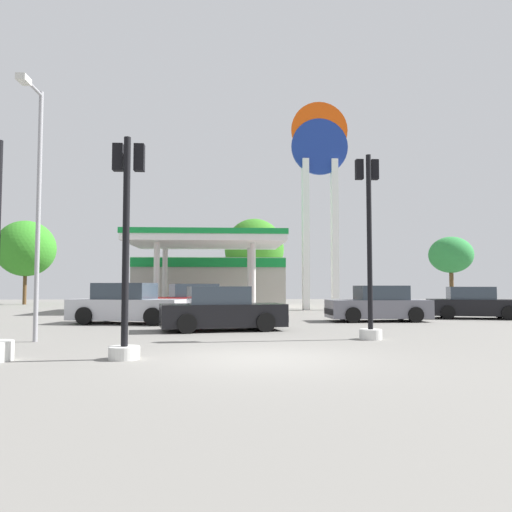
{
  "coord_description": "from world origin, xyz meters",
  "views": [
    {
      "loc": [
        -0.65,
        -10.34,
        1.48
      ],
      "look_at": [
        1.0,
        17.94,
        3.16
      ],
      "focal_mm": 35.19,
      "sensor_mm": 36.0,
      "label": 1
    }
  ],
  "objects_px": {
    "tree_1": "(254,249)",
    "corner_streetlamp": "(36,188)",
    "car_2": "(378,305)",
    "traffic_signal_0": "(369,259)",
    "tree_0": "(26,249)",
    "car_1": "(222,310)",
    "traffic_signal_2": "(126,262)",
    "car_4": "(196,302)",
    "car_3": "(473,304)",
    "car_5": "(128,305)",
    "tree_2": "(451,255)",
    "station_pole_sign": "(320,179)"
  },
  "relations": [
    {
      "from": "traffic_signal_0",
      "to": "corner_streetlamp",
      "type": "xyz_separation_m",
      "value": [
        -9.05,
        -0.33,
        1.85
      ]
    },
    {
      "from": "car_1",
      "to": "traffic_signal_0",
      "type": "xyz_separation_m",
      "value": [
        4.15,
        -2.92,
        1.57
      ]
    },
    {
      "from": "car_1",
      "to": "traffic_signal_2",
      "type": "xyz_separation_m",
      "value": [
        -1.9,
        -6.32,
        1.32
      ]
    },
    {
      "from": "car_1",
      "to": "car_3",
      "type": "bearing_deg",
      "value": 25.7
    },
    {
      "from": "car_5",
      "to": "corner_streetlamp",
      "type": "xyz_separation_m",
      "value": [
        -1.19,
        -6.56,
        3.36
      ]
    },
    {
      "from": "car_1",
      "to": "car_5",
      "type": "relative_size",
      "value": 0.91
    },
    {
      "from": "car_1",
      "to": "tree_0",
      "type": "bearing_deg",
      "value": 123.39
    },
    {
      "from": "traffic_signal_2",
      "to": "tree_2",
      "type": "xyz_separation_m",
      "value": [
        19.61,
        27.82,
        1.9
      ]
    },
    {
      "from": "car_2",
      "to": "corner_streetlamp",
      "type": "distance_m",
      "value": 13.89
    },
    {
      "from": "car_4",
      "to": "car_5",
      "type": "relative_size",
      "value": 0.99
    },
    {
      "from": "car_1",
      "to": "car_3",
      "type": "xyz_separation_m",
      "value": [
        11.34,
        5.46,
        -0.01
      ]
    },
    {
      "from": "corner_streetlamp",
      "to": "traffic_signal_2",
      "type": "bearing_deg",
      "value": -45.66
    },
    {
      "from": "tree_1",
      "to": "corner_streetlamp",
      "type": "height_order",
      "value": "corner_streetlamp"
    },
    {
      "from": "car_2",
      "to": "traffic_signal_2",
      "type": "relative_size",
      "value": 0.92
    },
    {
      "from": "station_pole_sign",
      "to": "car_1",
      "type": "xyz_separation_m",
      "value": [
        -5.9,
        -13.66,
        -7.43
      ]
    },
    {
      "from": "car_1",
      "to": "car_4",
      "type": "height_order",
      "value": "car_4"
    },
    {
      "from": "station_pole_sign",
      "to": "traffic_signal_0",
      "type": "xyz_separation_m",
      "value": [
        -1.75,
        -16.59,
        -5.86
      ]
    },
    {
      "from": "car_5",
      "to": "traffic_signal_0",
      "type": "distance_m",
      "value": 10.14
    },
    {
      "from": "car_5",
      "to": "tree_1",
      "type": "distance_m",
      "value": 19.69
    },
    {
      "from": "car_5",
      "to": "corner_streetlamp",
      "type": "height_order",
      "value": "corner_streetlamp"
    },
    {
      "from": "tree_1",
      "to": "tree_2",
      "type": "xyz_separation_m",
      "value": [
        15.43,
        -0.22,
        -0.4
      ]
    },
    {
      "from": "car_4",
      "to": "traffic_signal_2",
      "type": "distance_m",
      "value": 13.67
    },
    {
      "from": "traffic_signal_2",
      "to": "tree_2",
      "type": "distance_m",
      "value": 34.09
    },
    {
      "from": "car_2",
      "to": "traffic_signal_2",
      "type": "height_order",
      "value": "traffic_signal_2"
    },
    {
      "from": "traffic_signal_2",
      "to": "tree_0",
      "type": "relative_size",
      "value": 0.68
    },
    {
      "from": "car_5",
      "to": "tree_0",
      "type": "height_order",
      "value": "tree_0"
    },
    {
      "from": "traffic_signal_2",
      "to": "tree_1",
      "type": "bearing_deg",
      "value": 81.54
    },
    {
      "from": "car_1",
      "to": "car_5",
      "type": "distance_m",
      "value": 4.97
    },
    {
      "from": "car_5",
      "to": "tree_0",
      "type": "relative_size",
      "value": 0.71
    },
    {
      "from": "tree_2",
      "to": "car_2",
      "type": "bearing_deg",
      "value": -122.59
    },
    {
      "from": "tree_1",
      "to": "car_5",
      "type": "bearing_deg",
      "value": -108.0
    },
    {
      "from": "tree_1",
      "to": "traffic_signal_2",
      "type": "bearing_deg",
      "value": -98.46
    },
    {
      "from": "car_5",
      "to": "traffic_signal_0",
      "type": "bearing_deg",
      "value": -38.39
    },
    {
      "from": "car_2",
      "to": "traffic_signal_0",
      "type": "relative_size",
      "value": 0.81
    },
    {
      "from": "station_pole_sign",
      "to": "tree_1",
      "type": "distance_m",
      "value": 9.62
    },
    {
      "from": "car_4",
      "to": "tree_2",
      "type": "distance_m",
      "value": 23.93
    },
    {
      "from": "tree_1",
      "to": "corner_streetlamp",
      "type": "distance_m",
      "value": 25.98
    },
    {
      "from": "tree_1",
      "to": "traffic_signal_0",
      "type": "bearing_deg",
      "value": -85.65
    },
    {
      "from": "tree_1",
      "to": "station_pole_sign",
      "type": "bearing_deg",
      "value": -65.77
    },
    {
      "from": "car_2",
      "to": "car_5",
      "type": "distance_m",
      "value": 10.21
    },
    {
      "from": "car_3",
      "to": "corner_streetlamp",
      "type": "height_order",
      "value": "corner_streetlamp"
    },
    {
      "from": "car_1",
      "to": "traffic_signal_2",
      "type": "bearing_deg",
      "value": -106.74
    },
    {
      "from": "tree_0",
      "to": "car_3",
      "type": "bearing_deg",
      "value": -34.3
    },
    {
      "from": "tree_0",
      "to": "corner_streetlamp",
      "type": "height_order",
      "value": "corner_streetlamp"
    },
    {
      "from": "tree_1",
      "to": "car_3",
      "type": "bearing_deg",
      "value": -60.85
    },
    {
      "from": "car_1",
      "to": "traffic_signal_0",
      "type": "bearing_deg",
      "value": -35.18
    },
    {
      "from": "tree_0",
      "to": "tree_1",
      "type": "distance_m",
      "value": 18.21
    },
    {
      "from": "car_4",
      "to": "tree_1",
      "type": "distance_m",
      "value": 15.3
    },
    {
      "from": "car_2",
      "to": "corner_streetlamp",
      "type": "bearing_deg",
      "value": -147.7
    },
    {
      "from": "car_1",
      "to": "traffic_signal_2",
      "type": "height_order",
      "value": "traffic_signal_2"
    }
  ]
}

